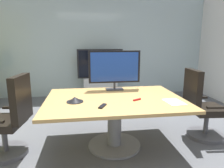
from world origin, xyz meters
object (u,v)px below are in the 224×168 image
Objects in this scene: office_chair_right at (201,110)px; tv_monitor at (115,68)px; wall_display_unit at (100,82)px; remote_control at (102,106)px; conference_table at (115,110)px; conference_phone at (75,100)px; office_chair_left at (10,123)px.

tv_monitor is (-1.31, 0.43, 0.63)m from office_chair_right.
wall_display_unit is 7.71× the size of remote_control.
conference_table is 2.64m from wall_display_unit.
remote_control is at bearing -120.10° from conference_table.
office_chair_right is 0.83× the size of wall_display_unit.
tv_monitor is 0.64× the size of wall_display_unit.
tv_monitor reaches higher than conference_table.
tv_monitor is at bearing 44.73° from conference_phone.
wall_display_unit reaches higher than office_chair_right.
wall_display_unit is at bearing 91.47° from tv_monitor.
office_chair_left reaches higher than conference_phone.
conference_phone is (-0.57, -2.74, 0.32)m from wall_display_unit.
conference_table is 0.74m from tv_monitor.
office_chair_left is 4.95× the size of conference_phone.
conference_table is 1.45× the size of wall_display_unit.
office_chair_left is 0.90m from conference_phone.
tv_monitor is 2.22m from wall_display_unit.
conference_phone is (-1.93, -0.18, 0.30)m from office_chair_right.
tv_monitor is (1.47, 0.55, 0.63)m from office_chair_left.
office_chair_right is 1.68m from remote_control.
office_chair_left is at bearing -117.95° from wall_display_unit.
office_chair_right is at bearing 100.18° from office_chair_left.
wall_display_unit is 5.95× the size of conference_phone.
tv_monitor is (0.08, 0.51, 0.53)m from conference_table.
tv_monitor is 0.93m from conference_phone.
conference_phone is at bearing -135.27° from tv_monitor.
conference_table is at bearing 98.09° from office_chair_right.
office_chair_right reaches higher than remote_control.
wall_display_unit is at bearing 78.29° from conference_phone.
office_chair_right is at bearing -61.80° from wall_display_unit.
office_chair_right reaches higher than conference_phone.
tv_monitor is at bearing 118.26° from office_chair_left.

